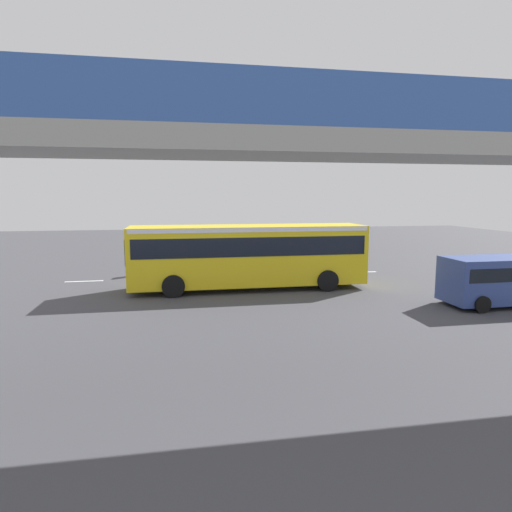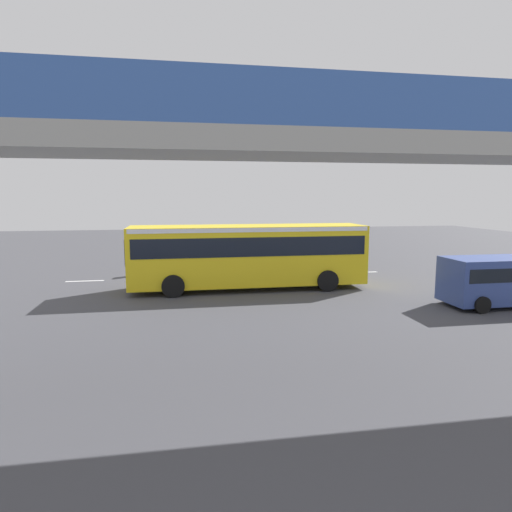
{
  "view_description": "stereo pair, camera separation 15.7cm",
  "coord_description": "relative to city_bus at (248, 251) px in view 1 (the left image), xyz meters",
  "views": [
    {
      "loc": [
        2.95,
        22.38,
        4.56
      ],
      "look_at": [
        -0.92,
        1.18,
        1.6
      ],
      "focal_mm": 30.37,
      "sensor_mm": 36.0,
      "label": 1
    },
    {
      "loc": [
        2.79,
        22.41,
        4.56
      ],
      "look_at": [
        -0.92,
        1.18,
        1.6
      ],
      "focal_mm": 30.37,
      "sensor_mm": 36.0,
      "label": 2
    }
  ],
  "objects": [
    {
      "name": "lane_dash_leftmost",
      "position": [
        -7.51,
        -3.46,
        -1.88
      ],
      "size": [
        2.0,
        0.2,
        0.01
      ],
      "primitive_type": "cube",
      "color": "silver",
      "rests_on": "ground"
    },
    {
      "name": "traffic_sign",
      "position": [
        3.95,
        -5.81,
        0.01
      ],
      "size": [
        0.08,
        0.6,
        2.8
      ],
      "color": "slate",
      "rests_on": "ground"
    },
    {
      "name": "city_bus",
      "position": [
        0.0,
        0.0,
        0.0
      ],
      "size": [
        11.54,
        2.85,
        3.15
      ],
      "color": "yellow",
      "rests_on": "ground"
    },
    {
      "name": "ground",
      "position": [
        0.49,
        -1.44,
        -1.88
      ],
      "size": [
        80.0,
        80.0,
        0.0
      ],
      "primitive_type": "plane",
      "color": "#424247"
    },
    {
      "name": "lane_dash_right",
      "position": [
        4.49,
        -3.46,
        -1.88
      ],
      "size": [
        2.0,
        0.2,
        0.01
      ],
      "primitive_type": "cube",
      "color": "silver",
      "rests_on": "ground"
    },
    {
      "name": "lane_dash_centre",
      "position": [
        0.49,
        -3.46,
        -1.88
      ],
      "size": [
        2.0,
        0.2,
        0.01
      ],
      "primitive_type": "cube",
      "color": "silver",
      "rests_on": "ground"
    },
    {
      "name": "lane_dash_rightmost",
      "position": [
        8.49,
        -3.46,
        -1.88
      ],
      "size": [
        2.0,
        0.2,
        0.01
      ],
      "primitive_type": "cube",
      "color": "silver",
      "rests_on": "ground"
    },
    {
      "name": "pedestrian_overpass",
      "position": [
        0.49,
        11.11,
        3.32
      ],
      "size": [
        24.91,
        2.6,
        7.06
      ],
      "color": "#9E9E99",
      "rests_on": "ground"
    },
    {
      "name": "lane_dash_left",
      "position": [
        -3.51,
        -3.46,
        -1.88
      ],
      "size": [
        2.0,
        0.2,
        0.01
      ],
      "primitive_type": "cube",
      "color": "silver",
      "rests_on": "ground"
    },
    {
      "name": "parked_van",
      "position": [
        -9.93,
        5.18,
        -0.7
      ],
      "size": [
        4.8,
        2.17,
        2.05
      ],
      "color": "#33478C",
      "rests_on": "ground"
    }
  ]
}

